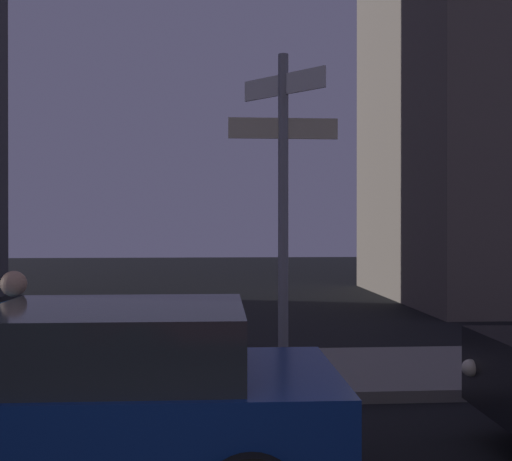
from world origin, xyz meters
name	(u,v)px	position (x,y,z in m)	size (l,w,h in m)	color
sidewalk_kerb	(180,374)	(0.00, 6.97, 0.07)	(40.00, 2.52, 0.14)	gray
signpost	(283,193)	(1.24, 6.04, 2.38)	(1.28, 0.85, 3.85)	gray
car_near_right	(77,398)	(-0.55, 3.45, 0.75)	(4.06, 1.94, 1.41)	navy
cyclist	(8,372)	(-1.32, 4.32, 0.75)	(1.81, 0.37, 1.61)	black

